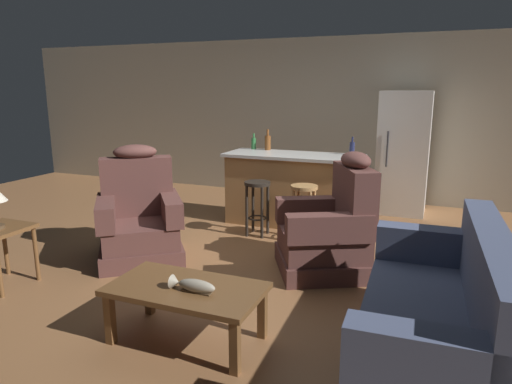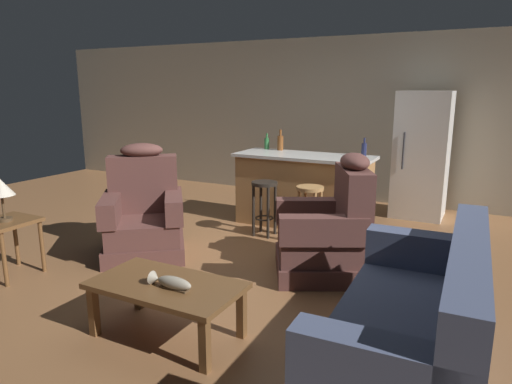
% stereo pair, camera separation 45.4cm
% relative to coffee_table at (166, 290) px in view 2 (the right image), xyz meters
% --- Properties ---
extents(ground_plane, '(12.00, 12.00, 0.00)m').
position_rel_coffee_table_xyz_m(ground_plane, '(-0.18, 1.74, -0.36)').
color(ground_plane, brown).
extents(back_wall, '(12.00, 0.05, 2.60)m').
position_rel_coffee_table_xyz_m(back_wall, '(-0.18, 4.87, 0.94)').
color(back_wall, '#A89E89').
rests_on(back_wall, ground_plane).
extents(coffee_table, '(1.10, 0.60, 0.42)m').
position_rel_coffee_table_xyz_m(coffee_table, '(0.00, 0.00, 0.00)').
color(coffee_table, brown).
rests_on(coffee_table, ground_plane).
extents(fish_figurine, '(0.34, 0.10, 0.10)m').
position_rel_coffee_table_xyz_m(fish_figurine, '(0.08, -0.05, 0.10)').
color(fish_figurine, '#4C3823').
rests_on(fish_figurine, coffee_table).
extents(couch, '(0.91, 1.93, 0.94)m').
position_rel_coffee_table_xyz_m(couch, '(1.68, 0.31, -0.02)').
color(couch, '#4C5675').
rests_on(couch, ground_plane).
extents(recliner_near_lamp, '(1.18, 1.18, 1.20)m').
position_rel_coffee_table_xyz_m(recliner_near_lamp, '(-1.33, 1.29, 0.06)').
color(recliner_near_lamp, brown).
rests_on(recliner_near_lamp, ground_plane).
extents(recliner_near_island, '(1.13, 1.13, 1.20)m').
position_rel_coffee_table_xyz_m(recliner_near_island, '(0.66, 1.67, 0.06)').
color(recliner_near_island, brown).
rests_on(recliner_near_island, ground_plane).
extents(end_table, '(0.48, 0.48, 0.56)m').
position_rel_coffee_table_xyz_m(end_table, '(-2.07, 0.20, 0.10)').
color(end_table, brown).
rests_on(end_table, ground_plane).
extents(table_lamp, '(0.24, 0.24, 0.41)m').
position_rel_coffee_table_xyz_m(table_lamp, '(-2.05, 0.17, 0.50)').
color(table_lamp, '#4C3823').
rests_on(table_lamp, end_table).
extents(kitchen_island, '(1.80, 0.70, 0.95)m').
position_rel_coffee_table_xyz_m(kitchen_island, '(-0.18, 3.09, 0.11)').
color(kitchen_island, '#9E7042').
rests_on(kitchen_island, ground_plane).
extents(bar_stool_left, '(0.32, 0.32, 0.68)m').
position_rel_coffee_table_xyz_m(bar_stool_left, '(-0.44, 2.46, 0.11)').
color(bar_stool_left, black).
rests_on(bar_stool_left, ground_plane).
extents(bar_stool_right, '(0.32, 0.32, 0.68)m').
position_rel_coffee_table_xyz_m(bar_stool_right, '(0.16, 2.46, 0.11)').
color(bar_stool_right, '#A87A47').
rests_on(bar_stool_right, ground_plane).
extents(refrigerator, '(0.70, 0.69, 1.76)m').
position_rel_coffee_table_xyz_m(refrigerator, '(1.11, 4.29, 0.52)').
color(refrigerator, white).
rests_on(refrigerator, ground_plane).
extents(bottle_tall_green, '(0.07, 0.07, 0.23)m').
position_rel_coffee_table_xyz_m(bottle_tall_green, '(0.54, 3.34, 0.67)').
color(bottle_tall_green, '#23284C').
rests_on(bottle_tall_green, kitchen_island).
extents(bottle_short_amber, '(0.08, 0.08, 0.29)m').
position_rel_coffee_table_xyz_m(bottle_short_amber, '(-0.64, 3.35, 0.69)').
color(bottle_short_amber, brown).
rests_on(bottle_short_amber, kitchen_island).
extents(bottle_wine_dark, '(0.07, 0.07, 0.22)m').
position_rel_coffee_table_xyz_m(bottle_wine_dark, '(-0.85, 3.36, 0.67)').
color(bottle_wine_dark, '#2D6B38').
rests_on(bottle_wine_dark, kitchen_island).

